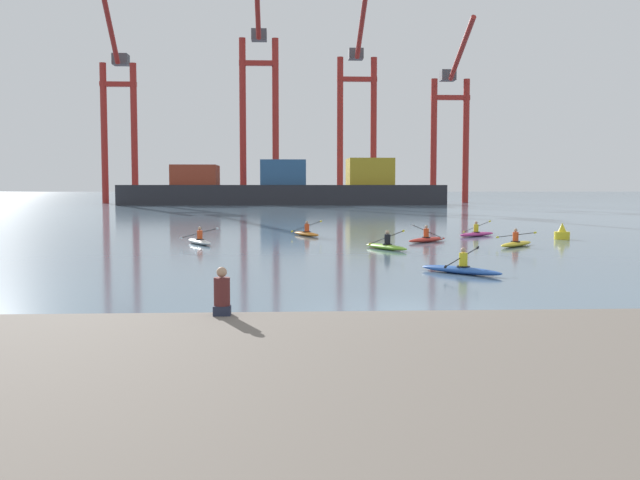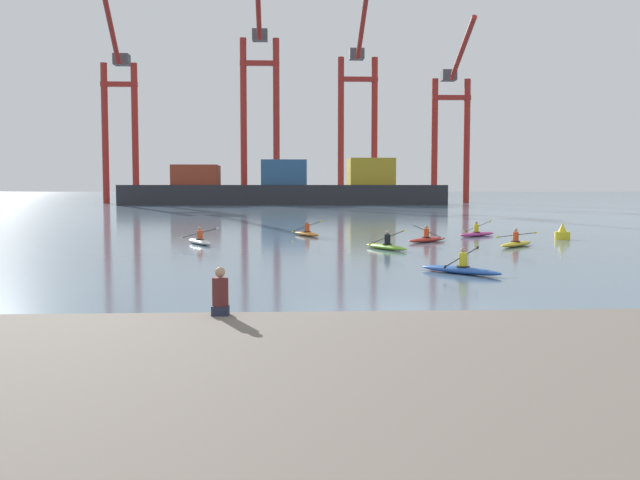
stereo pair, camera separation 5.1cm
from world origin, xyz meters
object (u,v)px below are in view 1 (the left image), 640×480
Objects in this scene: gantry_crane_west at (118,108)px; gantry_crane_east at (451,116)px; kayak_yellow at (516,243)px; container_barge at (285,189)px; seated_onlooker at (222,294)px; gantry_crane_west_mid at (259,95)px; kayak_red at (427,239)px; gantry_crane_east_mid at (357,104)px; kayak_orange at (306,233)px; channel_buoy at (562,233)px; kayak_blue at (461,269)px; kayak_magenta at (477,234)px; kayak_lime at (386,246)px; kayak_white at (199,241)px.

gantry_crane_west reaches higher than gantry_crane_east.
gantry_crane_east reaches higher than kayak_yellow.
container_barge is 1.48× the size of gantry_crane_west.
seated_onlooker is at bearing -76.76° from gantry_crane_west.
gantry_crane_west_mid is 13.66× the size of kayak_red.
gantry_crane_east_mid is 11.15× the size of kayak_orange.
channel_buoy is 19.29m from kayak_blue.
gantry_crane_east_mid is 128.04m from seated_onlooker.
gantry_crane_east is at bearing 77.84° from kayak_magenta.
kayak_orange is 10.80m from kayak_lime.
gantry_crane_west_mid is 11.84× the size of kayak_white.
gantry_crane_west reaches higher than kayak_white.
kayak_red is (12.70, 0.90, -0.00)m from kayak_white.
kayak_magenta is (4.06, 4.44, 0.00)m from kayak_red.
kayak_red is 14.91m from kayak_blue.
gantry_crane_west reaches higher than channel_buoy.
kayak_yellow is (10.70, -8.71, 0.00)m from kayak_orange.
kayak_lime is at bearing -127.60° from kayak_magenta.
gantry_crane_west_mid is (-4.68, 8.53, 16.98)m from container_barge.
seated_onlooker is (-9.31, -27.13, 1.00)m from kayak_red.
kayak_white is at bearing -162.33° from kayak_magenta.
channel_buoy is at bearing 58.21° from kayak_blue.
kayak_blue is at bearing -102.98° from gantry_crane_east.
kayak_white is 10.42m from kayak_lime.
container_barge is 16.25× the size of kayak_white.
gantry_crane_west is 10.94× the size of kayak_orange.
gantry_crane_west is at bearing 111.86° from kayak_red.
gantry_crane_west is at bearing -178.05° from gantry_crane_east.
kayak_yellow is at bearing -80.35° from gantry_crane_west_mid.
kayak_blue is at bearing 58.51° from seated_onlooker.
container_barge is at bearing -18.85° from gantry_crane_west.
kayak_yellow is 27.34m from seated_onlooker.
kayak_red is 1.00× the size of kayak_yellow.
kayak_orange is (5.63, -87.34, -19.46)m from gantry_crane_west_mid.
seated_onlooker is (2.98, -119.89, -18.46)m from gantry_crane_west_mid.
gantry_crane_west reaches higher than kayak_orange.
kayak_magenta is (16.35, -88.32, -19.46)m from gantry_crane_west_mid.
gantry_crane_west is at bearing -174.63° from gantry_crane_east_mid.
kayak_lime is 5.62m from kayak_red.
gantry_crane_east_mid reaches higher than container_barge.
container_barge is 78.85m from kayak_orange.
kayak_blue is at bearing -96.76° from kayak_red.
kayak_lime is (4.60, -88.97, -2.48)m from container_barge.
channel_buoy is at bearing 10.69° from kayak_red.
kayak_orange is 1.02× the size of kayak_lime.
gantry_crane_east_mid reaches higher than kayak_lime.
gantry_crane_west_mid is (25.66, -1.82, 2.25)m from gantry_crane_west.
kayak_orange is at bearing 46.28° from kayak_white.
gantry_crane_east_mid is 12.93× the size of kayak_red.
kayak_orange is 8.58m from kayak_red.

